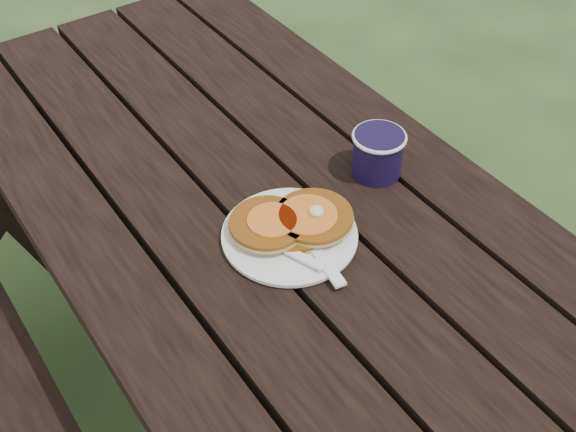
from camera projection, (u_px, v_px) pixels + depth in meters
picnic_table at (299, 366)px, 1.47m from camera, size 1.36×1.80×0.75m
plate at (290, 236)px, 1.20m from camera, size 0.25×0.25×0.01m
pancake_stack at (292, 221)px, 1.19m from camera, size 0.20×0.16×0.04m
knife at (315, 248)px, 1.17m from camera, size 0.05×0.18×0.00m
fork at (294, 254)px, 1.15m from camera, size 0.09×0.16×0.01m
coffee_cup at (378, 151)px, 1.29m from camera, size 0.10×0.10×0.09m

